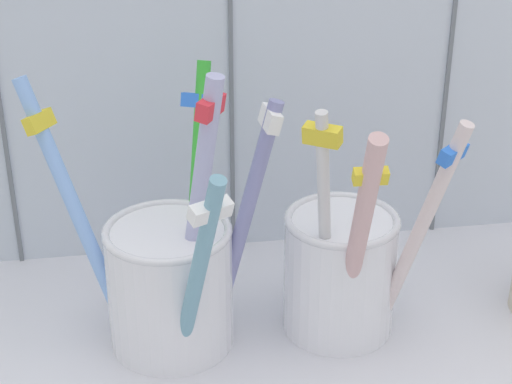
{
  "coord_description": "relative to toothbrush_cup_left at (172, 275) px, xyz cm",
  "views": [
    {
      "loc": [
        -6.9,
        -46.01,
        35.21
      ],
      "look_at": [
        0.0,
        -0.72,
        12.28
      ],
      "focal_mm": 59.88,
      "sensor_mm": 36.0,
      "label": 1
    }
  ],
  "objects": [
    {
      "name": "toothbrush_cup_right",
      "position": [
        10.8,
        -0.3,
        -0.3
      ],
      "size": [
        9.67,
        11.34,
        16.64
      ],
      "color": "white",
      "rests_on": "counter_slab"
    },
    {
      "name": "counter_slab",
      "position": [
        5.31,
        0.73,
        -5.95
      ],
      "size": [
        64.0,
        22.0,
        2.0
      ],
      "primitive_type": "cube",
      "color": "silver",
      "rests_on": "ground"
    },
    {
      "name": "toothbrush_cup_left",
      "position": [
        0.0,
        0.0,
        0.0
      ],
      "size": [
        15.81,
        14.19,
        18.43
      ],
      "color": "white",
      "rests_on": "counter_slab"
    }
  ]
}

